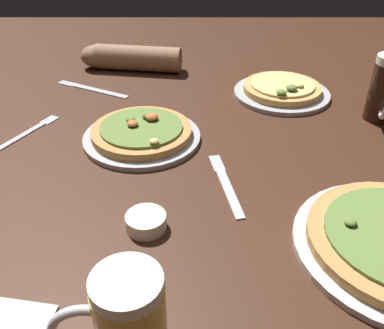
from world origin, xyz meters
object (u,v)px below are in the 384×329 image
object	(u,v)px
pizza_plate_side	(142,133)
beer_mug_pale	(128,325)
ramekin_butter	(146,222)
knife_spare	(226,183)
fork_left	(24,134)
knife_right	(91,89)
pizza_plate_far	(282,90)
diner_arm	(127,58)
beer_mug_dark	(384,90)

from	to	relation	value
pizza_plate_side	beer_mug_pale	distance (m)	0.55
ramekin_butter	knife_spare	size ratio (longest dim) A/B	0.33
pizza_plate_side	fork_left	world-z (taller)	pizza_plate_side
beer_mug_pale	ramekin_butter	size ratio (longest dim) A/B	2.13
ramekin_butter	knife_right	world-z (taller)	ramekin_butter
pizza_plate_far	beer_mug_pale	bearing A→B (deg)	-112.29
beer_mug_pale	diner_arm	bearing A→B (deg)	97.45
fork_left	diner_arm	bearing A→B (deg)	65.49
pizza_plate_far	diner_arm	bearing A→B (deg)	156.31
beer_mug_dark	ramekin_butter	size ratio (longest dim) A/B	2.31
beer_mug_pale	ramekin_butter	bearing A→B (deg)	91.08
knife_spare	pizza_plate_far	bearing A→B (deg)	66.34
diner_arm	knife_spare	bearing A→B (deg)	-66.40
beer_mug_dark	pizza_plate_far	bearing A→B (deg)	146.28
beer_mug_pale	pizza_plate_side	bearing A→B (deg)	94.32
beer_mug_pale	ramekin_butter	world-z (taller)	beer_mug_pale
beer_mug_dark	knife_right	bearing A→B (deg)	166.28
pizza_plate_far	knife_spare	bearing A→B (deg)	-113.66
knife_right	knife_spare	world-z (taller)	same
beer_mug_dark	knife_spare	xyz separation A→B (m)	(-0.40, -0.27, -0.08)
pizza_plate_far	beer_mug_dark	distance (m)	0.26
beer_mug_pale	knife_spare	size ratio (longest dim) A/B	0.70
pizza_plate_far	fork_left	world-z (taller)	pizza_plate_far
beer_mug_dark	knife_spare	size ratio (longest dim) A/B	0.76
ramekin_butter	fork_left	xyz separation A→B (m)	(-0.32, 0.32, -0.01)
fork_left	knife_spare	world-z (taller)	same
pizza_plate_far	ramekin_butter	bearing A→B (deg)	-121.09
knife_spare	diner_arm	distance (m)	0.67
pizza_plate_side	knife_spare	distance (m)	0.25
beer_mug_dark	fork_left	bearing A→B (deg)	-174.71
beer_mug_dark	knife_spare	world-z (taller)	beer_mug_dark
ramekin_butter	pizza_plate_far	bearing A→B (deg)	58.91
ramekin_butter	knife_spare	world-z (taller)	ramekin_butter
ramekin_butter	knife_right	distance (m)	0.62
knife_right	knife_spare	distance (m)	0.58
knife_right	beer_mug_dark	bearing A→B (deg)	-13.72
knife_right	ramekin_butter	bearing A→B (deg)	-70.29
diner_arm	knife_right	bearing A→B (deg)	-118.19
pizza_plate_side	ramekin_butter	size ratio (longest dim) A/B	3.85
fork_left	ramekin_butter	bearing A→B (deg)	-45.40
pizza_plate_far	knife_spare	world-z (taller)	pizza_plate_far
pizza_plate_side	knife_spare	world-z (taller)	pizza_plate_side
pizza_plate_side	beer_mug_pale	bearing A→B (deg)	-85.68
beer_mug_pale	knife_right	bearing A→B (deg)	104.46
beer_mug_dark	diner_arm	world-z (taller)	beer_mug_dark
pizza_plate_side	pizza_plate_far	bearing A→B (deg)	33.78
ramekin_butter	diner_arm	size ratio (longest dim) A/B	0.22
pizza_plate_side	beer_mug_dark	bearing A→B (deg)	9.86
pizza_plate_far	diner_arm	size ratio (longest dim) A/B	0.82
knife_right	knife_spare	size ratio (longest dim) A/B	1.05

